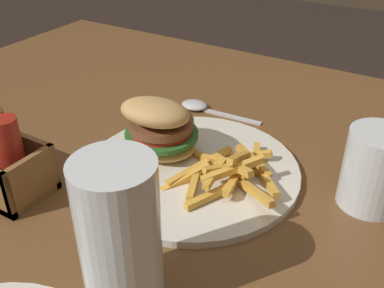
# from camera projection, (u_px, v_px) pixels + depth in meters

# --- Properties ---
(dining_table) EXTENTS (1.56, 1.11, 0.73)m
(dining_table) POSITION_uv_depth(u_px,v_px,m) (242.00, 278.00, 0.58)
(dining_table) COLOR brown
(dining_table) RESTS_ON ground_plane
(meal_plate_near) EXTENTS (0.30, 0.30, 0.11)m
(meal_plate_near) POSITION_uv_depth(u_px,v_px,m) (180.00, 151.00, 0.63)
(meal_plate_near) COLOR silver
(meal_plate_near) RESTS_ON dining_table
(beer_glass) EXTENTS (0.08, 0.08, 0.16)m
(beer_glass) POSITION_uv_depth(u_px,v_px,m) (120.00, 239.00, 0.41)
(beer_glass) COLOR silver
(beer_glass) RESTS_ON dining_table
(juice_glass) EXTENTS (0.08, 0.08, 0.21)m
(juice_glass) POSITION_uv_depth(u_px,v_px,m) (374.00, 172.00, 0.55)
(juice_glass) COLOR silver
(juice_glass) RESTS_ON dining_table
(spoon) EXTENTS (0.15, 0.04, 0.01)m
(spoon) POSITION_uv_depth(u_px,v_px,m) (199.00, 106.00, 0.80)
(spoon) COLOR silver
(spoon) RESTS_ON dining_table
(condiment_caddy) EXTENTS (0.13, 0.08, 0.11)m
(condiment_caddy) POSITION_uv_depth(u_px,v_px,m) (0.00, 160.00, 0.59)
(condiment_caddy) COLOR brown
(condiment_caddy) RESTS_ON dining_table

